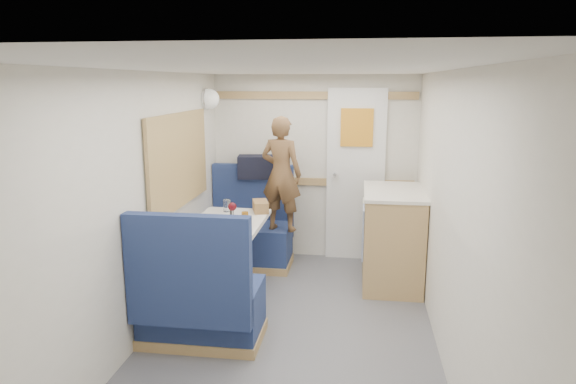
% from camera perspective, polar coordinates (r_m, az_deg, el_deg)
% --- Properties ---
extents(floor, '(4.50, 4.50, 0.00)m').
position_cam_1_polar(floor, '(3.82, -0.46, -18.02)').
color(floor, '#515156').
rests_on(floor, ground).
extents(ceiling, '(4.50, 4.50, 0.00)m').
position_cam_1_polar(ceiling, '(3.30, -0.52, 13.53)').
color(ceiling, silver).
rests_on(ceiling, wall_back).
extents(wall_back, '(2.20, 0.02, 2.00)m').
position_cam_1_polar(wall_back, '(5.61, 2.94, 2.70)').
color(wall_back, silver).
rests_on(wall_back, floor).
extents(wall_left, '(0.02, 4.50, 2.00)m').
position_cam_1_polar(wall_left, '(3.75, -17.37, -2.63)').
color(wall_left, silver).
rests_on(wall_left, floor).
extents(wall_right, '(0.02, 4.50, 2.00)m').
position_cam_1_polar(wall_right, '(3.45, 17.95, -3.94)').
color(wall_right, silver).
rests_on(wall_right, floor).
extents(oak_trim_low, '(2.15, 0.02, 0.08)m').
position_cam_1_polar(oak_trim_low, '(5.62, 2.90, 1.16)').
color(oak_trim_low, olive).
rests_on(oak_trim_low, wall_back).
extents(oak_trim_high, '(2.15, 0.02, 0.08)m').
position_cam_1_polar(oak_trim_high, '(5.52, 3.01, 10.68)').
color(oak_trim_high, olive).
rests_on(oak_trim_high, wall_back).
extents(side_window, '(0.04, 1.30, 0.72)m').
position_cam_1_polar(side_window, '(4.60, -12.05, 3.50)').
color(side_window, '#9CA58C').
rests_on(side_window, wall_left).
extents(rear_door, '(0.62, 0.12, 1.86)m').
position_cam_1_polar(rear_door, '(5.57, 7.52, 2.23)').
color(rear_door, white).
rests_on(rear_door, wall_back).
extents(dinette_table, '(0.62, 0.92, 0.72)m').
position_cam_1_polar(dinette_table, '(4.62, -6.64, -4.98)').
color(dinette_table, white).
rests_on(dinette_table, floor).
extents(bench_far, '(0.90, 0.59, 1.05)m').
position_cam_1_polar(bench_far, '(5.50, -4.29, -5.02)').
color(bench_far, navy).
rests_on(bench_far, floor).
extents(bench_near, '(0.90, 0.59, 1.05)m').
position_cam_1_polar(bench_near, '(3.94, -9.79, -12.33)').
color(bench_near, navy).
rests_on(bench_near, floor).
extents(ledge, '(0.90, 0.14, 0.04)m').
position_cam_1_polar(ledge, '(5.60, -3.83, 1.42)').
color(ledge, olive).
rests_on(ledge, bench_far).
extents(dome_light, '(0.20, 0.20, 0.20)m').
position_cam_1_polar(dome_light, '(5.34, -8.73, 10.19)').
color(dome_light, white).
rests_on(dome_light, wall_left).
extents(galley_counter, '(0.57, 0.92, 0.92)m').
position_cam_1_polar(galley_counter, '(5.04, 11.46, -4.87)').
color(galley_counter, olive).
rests_on(galley_counter, floor).
extents(person, '(0.47, 0.37, 1.15)m').
position_cam_1_polar(person, '(5.09, -0.76, 2.02)').
color(person, brown).
rests_on(person, bench_far).
extents(duffel_bag, '(0.53, 0.31, 0.24)m').
position_cam_1_polar(duffel_bag, '(5.56, -2.95, 2.82)').
color(duffel_bag, black).
rests_on(duffel_bag, ledge).
extents(tray, '(0.32, 0.40, 0.02)m').
position_cam_1_polar(tray, '(4.35, -6.74, -3.81)').
color(tray, silver).
rests_on(tray, dinette_table).
extents(orange_fruit, '(0.07, 0.07, 0.07)m').
position_cam_1_polar(orange_fruit, '(4.30, -4.56, -3.40)').
color(orange_fruit, orange).
rests_on(orange_fruit, tray).
extents(cheese_block, '(0.10, 0.06, 0.03)m').
position_cam_1_polar(cheese_block, '(4.31, -7.79, -3.66)').
color(cheese_block, '#D9C37D').
rests_on(cheese_block, tray).
extents(wine_glass, '(0.08, 0.08, 0.17)m').
position_cam_1_polar(wine_glass, '(4.52, -6.21, -1.72)').
color(wine_glass, white).
rests_on(wine_glass, dinette_table).
extents(tumbler_left, '(0.07, 0.07, 0.11)m').
position_cam_1_polar(tumbler_left, '(4.38, -9.32, -3.18)').
color(tumbler_left, silver).
rests_on(tumbler_left, dinette_table).
extents(tumbler_mid, '(0.07, 0.07, 0.12)m').
position_cam_1_polar(tumbler_mid, '(4.87, -6.79, -1.51)').
color(tumbler_mid, white).
rests_on(tumbler_mid, dinette_table).
extents(beer_glass, '(0.06, 0.06, 0.09)m').
position_cam_1_polar(beer_glass, '(4.48, -4.80, -2.81)').
color(beer_glass, '#895513').
rests_on(beer_glass, dinette_table).
extents(pepper_grinder, '(0.03, 0.03, 0.09)m').
position_cam_1_polar(pepper_grinder, '(4.64, -6.26, -2.33)').
color(pepper_grinder, black).
rests_on(pepper_grinder, dinette_table).
extents(bread_loaf, '(0.20, 0.27, 0.10)m').
position_cam_1_polar(bread_loaf, '(4.85, -3.07, -1.59)').
color(bread_loaf, olive).
rests_on(bread_loaf, dinette_table).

